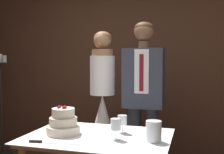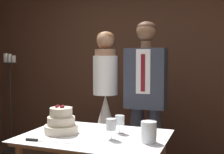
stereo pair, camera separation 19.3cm
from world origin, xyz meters
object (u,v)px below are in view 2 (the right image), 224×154
bride (105,126)px  candle_stand (11,103)px  cake_knife (40,141)px  cake_table (95,146)px  wine_glass_near (120,121)px  wine_glass_middle (111,125)px  groom (146,94)px  hurricane_candle (149,132)px  tiered_cake (61,123)px

bride → candle_stand: bride is taller
candle_stand → cake_knife: bearing=-44.0°
cake_table → bride: bride is taller
cake_knife → candle_stand: (-1.61, 1.56, -0.01)m
wine_glass_near → wine_glass_middle: bearing=-90.0°
wine_glass_middle → wine_glass_near: bearing=90.0°
groom → bride: bearing=179.9°
cake_knife → candle_stand: size_ratio=0.27×
cake_table → wine_glass_near: wine_glass_near is taller
cake_table → candle_stand: candle_stand is taller
groom → hurricane_candle: bearing=-74.8°
tiered_cake → candle_stand: candle_stand is taller
cake_table → hurricane_candle: bearing=-5.0°
cake_knife → bride: bearing=77.1°
tiered_cake → candle_stand: bearing=142.0°
wine_glass_near → cake_table: bearing=-141.8°
bride → groom: bearing=-0.1°
wine_glass_middle → bride: size_ratio=0.10×
cake_knife → groom: bearing=55.4°
cake_table → cake_knife: bearing=-136.0°
tiered_cake → cake_knife: 0.29m
tiered_cake → candle_stand: 2.07m
cake_table → tiered_cake: (-0.30, -0.03, 0.18)m
groom → candle_stand: (-2.17, 0.41, -0.27)m
cake_table → hurricane_candle: size_ratio=7.36×
candle_stand → tiered_cake: bearing=-38.0°
wine_glass_middle → hurricane_candle: bearing=5.7°
tiered_cake → wine_glass_middle: (0.48, -0.04, 0.02)m
wine_glass_near → groom: bearing=84.9°
wine_glass_near → hurricane_candle: hurricane_candle is taller
wine_glass_near → candle_stand: size_ratio=0.11×
bride → cake_table: bearing=-74.1°
bride → groom: size_ratio=0.95×
tiered_cake → groom: bearing=58.0°
tiered_cake → hurricane_candle: tiered_cake is taller
wine_glass_middle → bride: bride is taller
cake_table → wine_glass_middle: wine_glass_middle is taller
tiered_cake → wine_glass_middle: tiered_cake is taller
wine_glass_near → hurricane_candle: size_ratio=0.96×
wine_glass_middle → bride: bearing=114.5°
wine_glass_near → bride: bearing=120.6°
wine_glass_near → bride: 0.84m
bride → candle_stand: size_ratio=1.15×
cake_knife → candle_stand: bearing=127.5°
cake_table → cake_knife: 0.46m
cake_table → cake_knife: cake_knife is taller
tiered_cake → hurricane_candle: bearing=-0.7°
cake_table → wine_glass_near: bearing=38.2°
hurricane_candle → tiered_cake: bearing=179.3°
cake_table → hurricane_candle: hurricane_candle is taller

